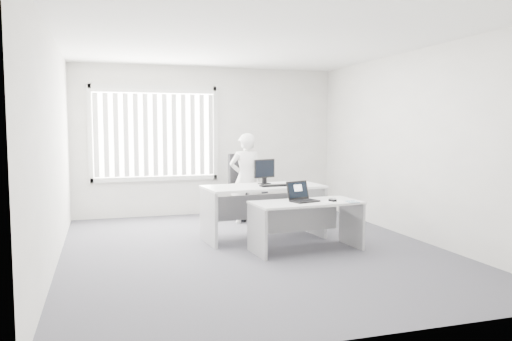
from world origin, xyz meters
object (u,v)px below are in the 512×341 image
object	(u,v)px
office_chair	(246,199)
monitor	(264,172)
desk_far	(263,200)
person	(246,178)
laptop	(305,192)
desk_near	(306,215)

from	to	relation	value
office_chair	monitor	xyz separation A→B (m)	(-0.12, -1.45, 0.62)
desk_far	monitor	xyz separation A→B (m)	(0.08, 0.20, 0.41)
desk_far	person	distance (m)	1.28
laptop	person	bearing A→B (deg)	78.98
desk_far	laptop	distance (m)	0.94
desk_near	desk_far	bearing A→B (deg)	107.16
monitor	desk_near	bearing A→B (deg)	-95.45
office_chair	laptop	size ratio (longest dim) A/B	3.41
desk_far	person	world-z (taller)	person
desk_near	monitor	distance (m)	1.19
desk_far	office_chair	bearing A→B (deg)	77.95
desk_near	person	bearing A→B (deg)	92.31
desk_far	laptop	size ratio (longest dim) A/B	5.23
desk_far	monitor	bearing A→B (deg)	63.16
person	laptop	xyz separation A→B (m)	(0.21, -2.13, 0.02)
person	laptop	size ratio (longest dim) A/B	4.51
desk_near	desk_far	distance (m)	0.92
desk_far	person	size ratio (longest dim) A/B	1.16
office_chair	laptop	bearing A→B (deg)	-111.53
office_chair	person	size ratio (longest dim) A/B	0.76
desk_near	person	size ratio (longest dim) A/B	0.96
desk_near	laptop	size ratio (longest dim) A/B	4.35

